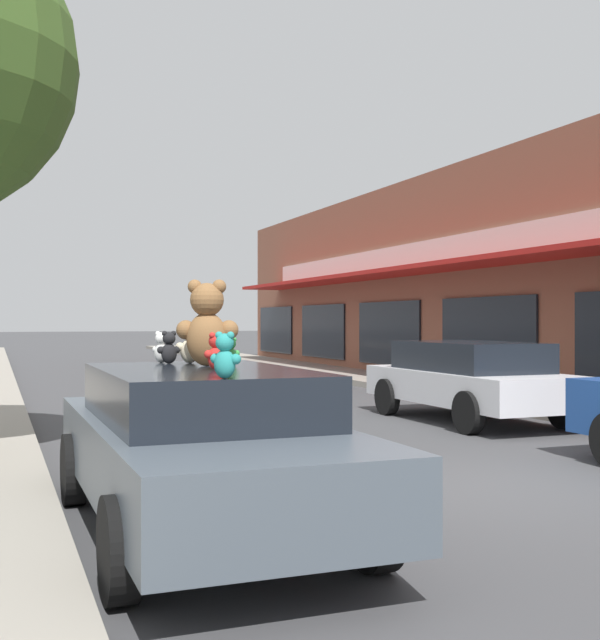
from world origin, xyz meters
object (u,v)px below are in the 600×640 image
object	(u,v)px
teddy_bear_white	(161,348)
teddy_bear_cream	(190,344)
teddy_bear_giant	(207,324)
teddy_bear_teal	(225,356)
plush_art_car	(200,443)
teddy_bear_green	(231,352)
parked_car_far_center	(469,378)
teddy_bear_red	(216,352)
teddy_bear_black	(169,348)
teddy_bear_yellow	(221,351)

from	to	relation	value
teddy_bear_white	teddy_bear_cream	size ratio (longest dim) A/B	0.81
teddy_bear_giant	teddy_bear_teal	world-z (taller)	teddy_bear_giant
plush_art_car	teddy_bear_green	world-z (taller)	teddy_bear_green
plush_art_car	parked_car_far_center	world-z (taller)	parked_car_far_center
teddy_bear_white	teddy_bear_red	xyz separation A→B (m)	(0.21, -1.22, 0.00)
teddy_bear_black	teddy_bear_yellow	bearing A→B (deg)	177.27
teddy_bear_black	teddy_bear_giant	bearing A→B (deg)	109.87
teddy_bear_red	teddy_bear_yellow	bearing A→B (deg)	-138.81
teddy_bear_red	teddy_bear_teal	bearing A→B (deg)	47.37
teddy_bear_giant	teddy_bear_green	bearing A→B (deg)	-138.56
teddy_bear_giant	teddy_bear_white	size ratio (longest dim) A/B	2.54
teddy_bear_yellow	plush_art_car	bearing A→B (deg)	105.74
teddy_bear_red	teddy_bear_black	xyz separation A→B (m)	(-0.17, 1.05, 0.00)
teddy_bear_red	plush_art_car	bearing A→B (deg)	-93.92
teddy_bear_red	parked_car_far_center	distance (m)	8.52
teddy_bear_giant	teddy_bear_green	xyz separation A→B (m)	(0.24, 0.09, -0.25)
parked_car_far_center	teddy_bear_black	bearing A→B (deg)	-143.32
teddy_bear_red	parked_car_far_center	bearing A→B (deg)	-168.13
teddy_bear_cream	teddy_bear_giant	bearing A→B (deg)	94.20
teddy_bear_red	teddy_bear_cream	xyz separation A→B (m)	(0.03, 1.07, 0.03)
teddy_bear_giant	teddy_bear_yellow	size ratio (longest dim) A/B	3.31
teddy_bear_giant	teddy_bear_cream	size ratio (longest dim) A/B	2.06
plush_art_car	parked_car_far_center	xyz separation A→B (m)	(6.28, 5.63, 0.02)
teddy_bear_white	parked_car_far_center	size ratio (longest dim) A/B	0.07
teddy_bear_yellow	parked_car_far_center	xyz separation A→B (m)	(5.85, 4.72, -0.72)
teddy_bear_teal	parked_car_far_center	xyz separation A→B (m)	(6.40, 6.82, -0.77)
teddy_bear_red	teddy_bear_black	bearing A→B (deg)	-111.86
teddy_bear_red	teddy_bear_teal	size ratio (longest dim) A/B	0.94
plush_art_car	teddy_bear_white	size ratio (longest dim) A/B	15.55
teddy_bear_giant	teddy_bear_yellow	bearing A→B (deg)	-96.36
teddy_bear_yellow	teddy_bear_teal	size ratio (longest dim) A/B	0.71
teddy_bear_green	teddy_bear_teal	bearing A→B (deg)	68.09
teddy_bear_white	teddy_bear_black	distance (m)	0.17
teddy_bear_yellow	parked_car_far_center	bearing A→B (deg)	-100.07
plush_art_car	teddy_bear_cream	bearing A→B (deg)	82.28
teddy_bear_white	teddy_bear_teal	bearing A→B (deg)	141.16
teddy_bear_white	teddy_bear_red	world-z (taller)	teddy_bear_red
teddy_bear_black	teddy_bear_teal	bearing A→B (deg)	83.36
teddy_bear_red	teddy_bear_cream	world-z (taller)	teddy_bear_cream
teddy_bear_cream	teddy_bear_green	bearing A→B (deg)	123.23
teddy_bear_teal	parked_car_far_center	bearing A→B (deg)	-86.51
teddy_bear_yellow	teddy_bear_green	distance (m)	0.44
teddy_bear_giant	teddy_bear_cream	world-z (taller)	teddy_bear_giant
teddy_bear_yellow	teddy_bear_green	bearing A→B (deg)	127.02
teddy_bear_cream	teddy_bear_teal	bearing A→B (deg)	83.72
plush_art_car	teddy_bear_yellow	bearing A→B (deg)	64.36
parked_car_far_center	teddy_bear_yellow	bearing A→B (deg)	-141.13
teddy_bear_red	teddy_bear_green	world-z (taller)	teddy_bear_red
plush_art_car	teddy_bear_teal	size ratio (longest dim) A/B	14.36
teddy_bear_green	teddy_bear_yellow	bearing A→B (deg)	-98.69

